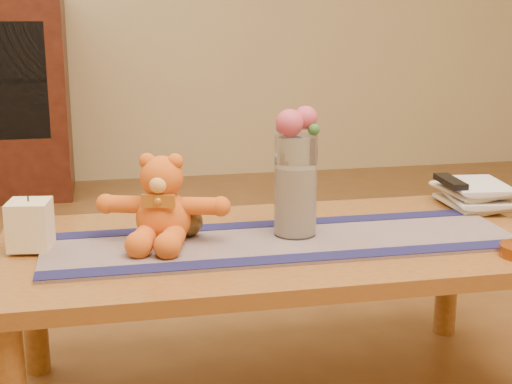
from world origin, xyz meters
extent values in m
cube|color=brown|center=(0.00, 0.00, 0.43)|extent=(1.40, 0.70, 0.04)
cylinder|color=brown|center=(-0.64, 0.29, 0.21)|extent=(0.07, 0.07, 0.41)
cylinder|color=brown|center=(0.64, 0.29, 0.21)|extent=(0.07, 0.07, 0.41)
cube|color=#181F45|center=(0.01, -0.03, 0.45)|extent=(1.20, 0.35, 0.01)
cube|color=#161643|center=(0.01, -0.17, 0.46)|extent=(1.20, 0.06, 0.00)
cube|color=#161643|center=(0.01, 0.12, 0.46)|extent=(1.20, 0.06, 0.00)
cube|color=beige|center=(-0.61, 0.04, 0.52)|extent=(0.11, 0.11, 0.12)
cylinder|color=black|center=(-0.61, 0.04, 0.58)|extent=(0.00, 0.00, 0.01)
cylinder|color=silver|center=(0.06, 0.01, 0.59)|extent=(0.11, 0.11, 0.26)
cylinder|color=beige|center=(0.06, 0.01, 0.55)|extent=(0.09, 0.09, 0.18)
sphere|color=#C04358|center=(0.04, 0.00, 0.75)|extent=(0.07, 0.07, 0.07)
sphere|color=#C04358|center=(0.08, 0.02, 0.76)|extent=(0.06, 0.06, 0.06)
sphere|color=#4C5FA5|center=(0.07, 0.05, 0.75)|extent=(0.04, 0.04, 0.04)
sphere|color=#4C5FA5|center=(0.03, 0.03, 0.74)|extent=(0.04, 0.04, 0.04)
sphere|color=#33662D|center=(0.10, -0.01, 0.74)|extent=(0.03, 0.03, 0.03)
sphere|color=#4B3619|center=(-0.22, 0.05, 0.50)|extent=(0.10, 0.10, 0.08)
imported|color=beige|center=(0.57, 0.19, 0.46)|extent=(0.17, 0.23, 0.02)
imported|color=beige|center=(0.58, 0.19, 0.48)|extent=(0.20, 0.25, 0.02)
imported|color=beige|center=(0.57, 0.20, 0.50)|extent=(0.17, 0.23, 0.02)
imported|color=beige|center=(0.58, 0.19, 0.52)|extent=(0.19, 0.24, 0.02)
cube|color=black|center=(0.57, 0.18, 0.54)|extent=(0.06, 0.16, 0.02)
camera|label=1|loc=(-0.42, -1.77, 1.04)|focal=51.90mm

